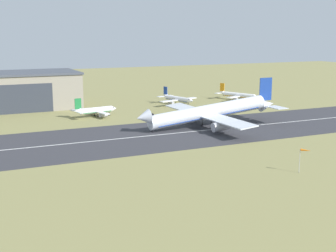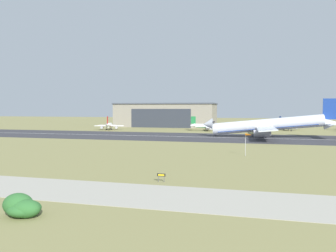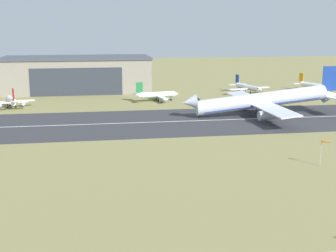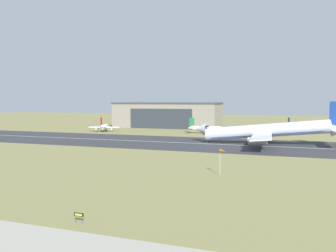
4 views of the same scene
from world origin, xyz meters
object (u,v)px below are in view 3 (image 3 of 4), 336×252
(airplane_parked_west, at_px, (317,86))
(airplane_parked_far_east, at_px, (11,101))
(airplane_landing, at_px, (262,100))
(airplane_parked_east, at_px, (157,95))
(windsock_pole, at_px, (327,143))
(airplane_parked_centre, at_px, (248,88))

(airplane_parked_west, relative_size, airplane_parked_far_east, 1.38)
(airplane_landing, xyz_separation_m, airplane_parked_west, (48.56, 54.57, -2.89))
(airplane_parked_far_east, bearing_deg, airplane_parked_west, 9.45)
(airplane_parked_east, xyz_separation_m, windsock_pole, (24.86, -100.02, 2.98))
(airplane_parked_centre, height_order, windsock_pole, airplane_parked_centre)
(airplane_landing, bearing_deg, airplane_parked_west, 48.34)
(airplane_landing, relative_size, airplane_parked_east, 2.96)
(airplane_landing, height_order, airplane_parked_west, airplane_landing)
(airplane_parked_centre, relative_size, windsock_pole, 3.54)
(airplane_parked_centre, distance_m, windsock_pole, 116.90)
(airplane_landing, xyz_separation_m, airplane_parked_far_east, (-91.32, 31.28, -2.73))
(airplane_parked_east, xyz_separation_m, airplane_parked_far_east, (-58.88, -7.23, 0.17))
(airplane_parked_centre, distance_m, airplane_parked_far_east, 106.74)
(airplane_parked_east, relative_size, airplane_parked_far_east, 1.13)
(airplane_parked_west, xyz_separation_m, airplane_parked_east, (-81.00, -16.06, -0.01))
(airplane_landing, bearing_deg, airplane_parked_far_east, 161.09)
(airplane_parked_centre, bearing_deg, airplane_parked_west, 1.69)
(airplane_landing, xyz_separation_m, airplane_parked_east, (-32.44, 38.52, -2.90))
(airplane_landing, distance_m, airplane_parked_west, 73.11)
(airplane_parked_west, height_order, airplane_parked_far_east, airplane_parked_far_east)
(airplane_parked_centre, bearing_deg, windsock_pole, -100.18)
(airplane_parked_west, relative_size, windsock_pole, 3.91)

